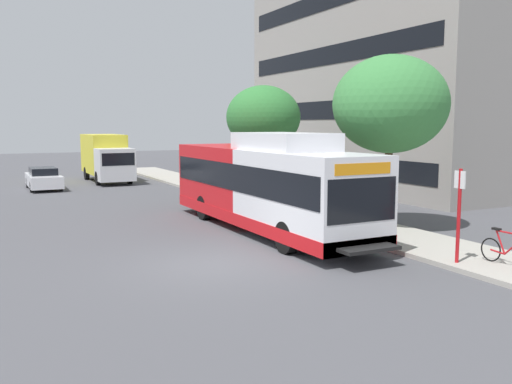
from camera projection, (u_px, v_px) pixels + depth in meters
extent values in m
plane|color=#4C4C51|center=(137.00, 221.00, 22.35)|extent=(120.00, 120.00, 0.00)
cube|color=#A8A399|center=(308.00, 214.00, 23.74)|extent=(3.00, 56.00, 0.14)
cube|color=white|center=(306.00, 194.00, 17.58)|extent=(2.54, 5.80, 2.73)
cube|color=red|center=(231.00, 179.00, 22.70)|extent=(2.54, 5.80, 2.73)
cube|color=red|center=(264.00, 216.00, 20.28)|extent=(2.57, 11.60, 0.44)
cube|color=black|center=(264.00, 176.00, 20.10)|extent=(2.58, 11.25, 0.96)
cube|color=black|center=(362.00, 200.00, 15.03)|extent=(2.34, 0.10, 1.24)
cube|color=orange|center=(362.00, 169.00, 14.92)|extent=(1.91, 0.08, 0.32)
cube|color=white|center=(284.00, 142.00, 18.66)|extent=(2.16, 4.06, 0.60)
cube|color=black|center=(369.00, 249.00, 14.85)|extent=(1.78, 0.60, 0.10)
cylinder|color=black|center=(286.00, 237.00, 16.60)|extent=(0.30, 1.00, 1.00)
cylinder|color=black|center=(347.00, 231.00, 17.62)|extent=(0.30, 1.00, 1.00)
cylinder|color=black|center=(204.00, 208.00, 22.59)|extent=(0.30, 1.00, 1.00)
cylinder|color=black|center=(252.00, 204.00, 23.62)|extent=(0.30, 1.00, 1.00)
cylinder|color=red|center=(459.00, 216.00, 14.87)|extent=(0.10, 0.10, 2.60)
cube|color=white|center=(460.00, 180.00, 14.74)|extent=(0.04, 0.36, 0.48)
torus|color=black|center=(491.00, 250.00, 15.11)|extent=(0.04, 0.66, 0.66)
cylinder|color=#B2191E|center=(500.00, 242.00, 14.82)|extent=(0.05, 0.34, 0.62)
cylinder|color=#B2191E|center=(511.00, 233.00, 14.52)|extent=(0.05, 0.90, 0.05)
cylinder|color=#B2191E|center=(498.00, 252.00, 14.92)|extent=(0.05, 0.45, 0.08)
cube|color=black|center=(496.00, 229.00, 14.91)|extent=(0.12, 0.24, 0.06)
cylinder|color=#4C3823|center=(388.00, 187.00, 20.27)|extent=(0.28, 0.28, 2.95)
ellipsoid|color=#3D8442|center=(390.00, 104.00, 19.90)|extent=(4.21, 4.21, 3.58)
cylinder|color=#4C3823|center=(263.00, 171.00, 28.85)|extent=(0.28, 0.28, 2.72)
ellipsoid|color=#337A38|center=(263.00, 117.00, 28.51)|extent=(3.90, 3.90, 3.31)
cube|color=silver|center=(44.00, 180.00, 33.27)|extent=(1.80, 4.50, 0.70)
cube|color=black|center=(43.00, 172.00, 33.30)|extent=(1.48, 2.34, 0.56)
cylinder|color=black|center=(32.00, 187.00, 31.75)|extent=(0.20, 0.64, 0.64)
cylinder|color=black|center=(61.00, 186.00, 32.47)|extent=(0.20, 0.64, 0.64)
cylinder|color=black|center=(28.00, 183.00, 34.13)|extent=(0.20, 0.64, 0.64)
cylinder|color=black|center=(55.00, 181.00, 34.86)|extent=(0.20, 0.64, 0.64)
cube|color=silver|center=(115.00, 165.00, 35.41)|extent=(2.30, 2.00, 2.10)
cube|color=yellow|center=(104.00, 154.00, 38.44)|extent=(2.30, 5.00, 2.70)
cube|color=black|center=(118.00, 159.00, 34.51)|extent=(2.07, 0.08, 0.80)
cylinder|color=black|center=(98.00, 178.00, 35.45)|extent=(0.26, 0.92, 0.92)
cylinder|color=black|center=(129.00, 177.00, 36.38)|extent=(0.26, 0.92, 0.92)
cylinder|color=black|center=(87.00, 173.00, 39.10)|extent=(0.26, 0.92, 0.92)
cylinder|color=black|center=(115.00, 172.00, 40.03)|extent=(0.26, 0.92, 0.92)
cube|color=black|center=(401.00, 161.00, 35.46)|extent=(11.64, 17.87, 1.10)
cube|color=black|center=(402.00, 111.00, 35.07)|extent=(11.64, 17.87, 1.10)
cube|color=black|center=(404.00, 61.00, 34.68)|extent=(11.64, 17.87, 1.10)
cube|color=black|center=(406.00, 9.00, 34.28)|extent=(11.64, 17.87, 1.10)
cylinder|color=#B7B7BC|center=(320.00, 128.00, 51.39)|extent=(1.10, 1.10, 7.33)
cylinder|color=#B7B7BC|center=(321.00, 48.00, 50.50)|extent=(0.91, 0.91, 7.33)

